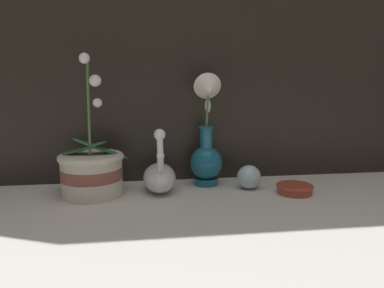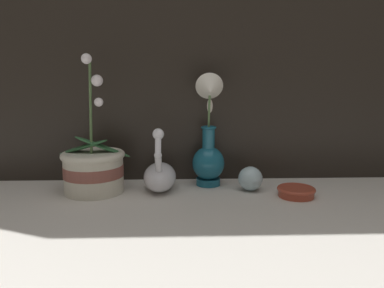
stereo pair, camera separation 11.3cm
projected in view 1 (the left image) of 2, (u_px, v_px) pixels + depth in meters
The scene contains 6 objects.
ground_plane at pixel (198, 206), 1.03m from camera, with size 2.80×2.80×0.00m, color beige.
orchid_potted_plant at pixel (92, 170), 1.11m from camera, with size 0.23×0.19×0.42m.
swan_figurine at pixel (159, 175), 1.15m from camera, with size 0.10×0.18×0.20m.
blue_vase at pixel (207, 148), 1.20m from camera, with size 0.10×0.13×0.36m.
glass_sphere at pixel (249, 177), 1.18m from camera, with size 0.08×0.08×0.08m.
amber_dish at pixel (295, 188), 1.14m from camera, with size 0.11×0.11×0.03m.
Camera 1 is at (-0.15, -0.97, 0.35)m, focal length 35.00 mm.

